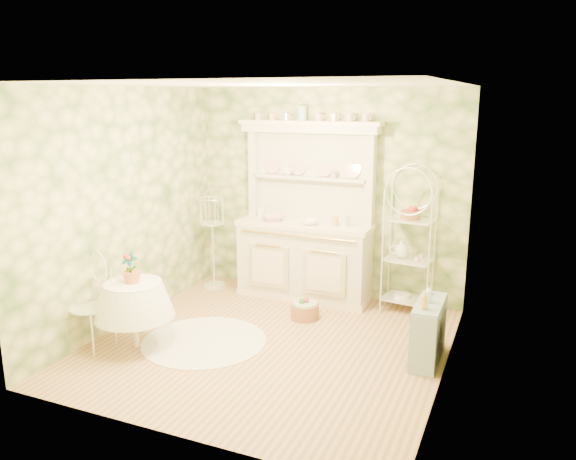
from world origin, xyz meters
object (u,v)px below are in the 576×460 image
at_px(kitchen_dresser, 305,212).
at_px(bakers_rack, 409,235).
at_px(birdcage_stand, 213,236).
at_px(round_table, 135,320).
at_px(side_shelf, 428,333).
at_px(cafe_chair, 90,310).
at_px(floor_basket, 305,311).

height_order(kitchen_dresser, bakers_rack, kitchen_dresser).
height_order(bakers_rack, birdcage_stand, bakers_rack).
bearing_deg(bakers_rack, round_table, -131.51).
xyz_separation_m(bakers_rack, side_shelf, (0.47, -1.28, -0.67)).
bearing_deg(cafe_chair, round_table, 48.92).
bearing_deg(kitchen_dresser, birdcage_stand, -174.49).
distance_m(side_shelf, cafe_chair, 3.47).
distance_m(cafe_chair, floor_basket, 2.43).
bearing_deg(cafe_chair, bakers_rack, 60.57).
bearing_deg(side_shelf, round_table, -167.73).
bearing_deg(side_shelf, kitchen_dresser, 140.96).
height_order(round_table, birdcage_stand, birdcage_stand).
height_order(side_shelf, floor_basket, side_shelf).
height_order(bakers_rack, side_shelf, bakers_rack).
relative_size(kitchen_dresser, side_shelf, 3.41).
xyz_separation_m(kitchen_dresser, floor_basket, (0.28, -0.70, -1.05)).
bearing_deg(birdcage_stand, side_shelf, -19.61).
bearing_deg(floor_basket, bakers_rack, 35.18).
height_order(cafe_chair, birdcage_stand, birdcage_stand).
xyz_separation_m(bakers_rack, round_table, (-2.42, -2.16, -0.66)).
bearing_deg(birdcage_stand, bakers_rack, 3.64).
height_order(round_table, floor_basket, round_table).
distance_m(kitchen_dresser, side_shelf, 2.35).
xyz_separation_m(side_shelf, cafe_chair, (-3.29, -1.10, 0.14)).
xyz_separation_m(bakers_rack, cafe_chair, (-2.82, -2.38, -0.54)).
relative_size(kitchen_dresser, bakers_rack, 1.19).
bearing_deg(kitchen_dresser, bakers_rack, 1.83).
height_order(bakers_rack, floor_basket, bakers_rack).
xyz_separation_m(kitchen_dresser, side_shelf, (1.81, -1.23, -0.86)).
xyz_separation_m(cafe_chair, birdcage_stand, (0.18, 2.21, 0.30)).
height_order(side_shelf, round_table, round_table).
distance_m(birdcage_stand, floor_basket, 1.80).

